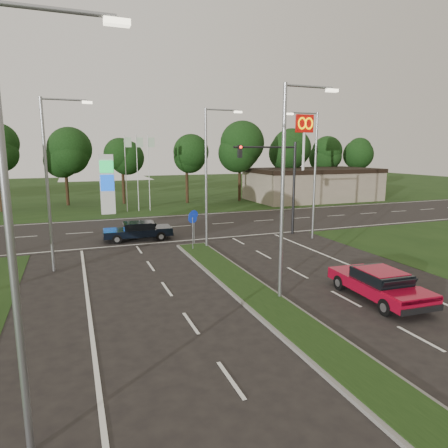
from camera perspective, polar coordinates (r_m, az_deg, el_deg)
name	(u,v)px	position (r m, az deg, el deg)	size (l,w,h in m)	color
ground	(356,374)	(12.89, 18.30, -19.67)	(160.00, 160.00, 0.00)	black
verge_far	(123,192)	(64.23, -14.30, 4.44)	(160.00, 50.00, 0.02)	black
cross_road	(168,227)	(33.90, -8.06, -0.47)	(160.00, 12.00, 0.02)	black
median_kerb	(287,318)	(15.79, 8.92, -13.19)	(2.00, 26.00, 0.12)	slate
commercial_building	(312,185)	(53.46, 12.50, 5.52)	(16.00, 9.00, 4.00)	gray
streetlight_median_near	(287,182)	(16.76, 8.99, 5.95)	(2.53, 0.22, 9.00)	gray
streetlight_median_far	(209,171)	(25.90, -2.15, 7.61)	(2.53, 0.22, 9.00)	gray
streetlight_left_near	(20,218)	(8.64, -27.15, 0.80)	(2.53, 0.22, 9.00)	gray
streetlight_left_far	(51,176)	(22.55, -23.51, 6.34)	(2.53, 0.22, 9.00)	gray
streetlight_right_far	(313,169)	(29.35, 12.56, 7.70)	(2.53, 0.22, 9.00)	gray
traffic_signal	(279,174)	(30.25, 7.86, 7.12)	(5.10, 0.42, 7.00)	black
median_signs	(193,222)	(26.36, -4.44, 0.27)	(1.16, 1.76, 2.38)	gray
gas_pylon	(109,183)	(41.81, -16.07, 5.70)	(5.80, 1.26, 8.00)	silver
mcdonalds_sign	(304,136)	(47.76, 11.39, 12.20)	(2.20, 0.47, 10.40)	silver
treeline_far	(136,147)	(48.99, -12.41, 10.76)	(6.00, 6.00, 9.90)	black
red_sedan	(379,284)	(18.61, 21.32, -7.94)	(2.24, 4.95, 1.33)	maroon
navy_sedan	(138,230)	(29.35, -12.18, -0.90)	(4.84, 2.17, 1.31)	black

